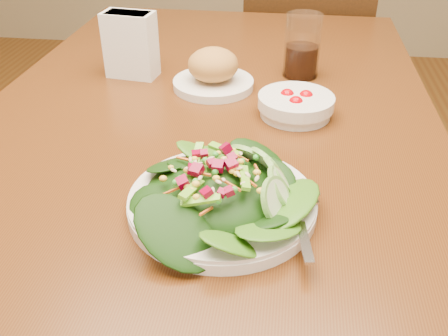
{
  "coord_description": "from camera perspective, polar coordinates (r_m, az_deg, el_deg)",
  "views": [
    {
      "loc": [
        0.16,
        -0.88,
        1.19
      ],
      "look_at": [
        0.08,
        -0.3,
        0.81
      ],
      "focal_mm": 40.0,
      "sensor_mm": 36.0,
      "label": 1
    }
  ],
  "objects": [
    {
      "name": "salad_plate",
      "position": [
        0.7,
        0.54,
        -2.93
      ],
      "size": [
        0.27,
        0.27,
        0.08
      ],
      "rotation": [
        0.0,
        0.0,
        0.1
      ],
      "color": "silver",
      "rests_on": "dining_table"
    },
    {
      "name": "napkin_holder",
      "position": [
        1.15,
        -10.63,
        13.85
      ],
      "size": [
        0.12,
        0.07,
        0.14
      ],
      "rotation": [
        0.0,
        0.0,
        -0.12
      ],
      "color": "white",
      "rests_on": "dining_table"
    },
    {
      "name": "chair_far",
      "position": [
        1.91,
        9.11,
        11.54
      ],
      "size": [
        0.46,
        0.46,
        0.96
      ],
      "rotation": [
        0.0,
        0.0,
        3.11
      ],
      "color": "#381B08",
      "rests_on": "ground_plane"
    },
    {
      "name": "dining_table",
      "position": [
        1.05,
        -1.84,
        1.81
      ],
      "size": [
        0.9,
        1.4,
        0.75
      ],
      "color": "#4F2A0F",
      "rests_on": "ground_plane"
    },
    {
      "name": "bread_plate",
      "position": [
        1.08,
        -1.24,
        10.91
      ],
      "size": [
        0.17,
        0.17,
        0.09
      ],
      "color": "silver",
      "rests_on": "dining_table"
    },
    {
      "name": "drinking_glass",
      "position": [
        1.15,
        8.9,
        13.16
      ],
      "size": [
        0.08,
        0.08,
        0.14
      ],
      "color": "silver",
      "rests_on": "dining_table"
    },
    {
      "name": "tomato_bowl",
      "position": [
        0.97,
        8.2,
        7.14
      ],
      "size": [
        0.15,
        0.15,
        0.05
      ],
      "color": "silver",
      "rests_on": "dining_table"
    }
  ]
}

